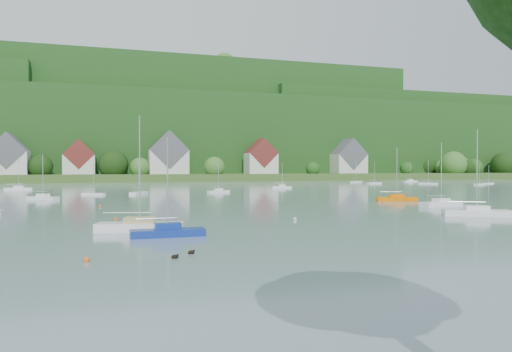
% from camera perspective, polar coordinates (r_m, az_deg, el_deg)
% --- Properties ---
extents(far_shore_strip, '(600.00, 60.00, 3.00)m').
position_cam_1_polar(far_shore_strip, '(212.21, -12.25, -0.12)').
color(far_shore_strip, '#335620').
rests_on(far_shore_strip, ground).
extents(forested_ridge, '(620.00, 181.22, 69.89)m').
position_cam_1_polar(forested_ridge, '(281.13, -13.31, 4.50)').
color(forested_ridge, '#123A12').
rests_on(forested_ridge, ground).
extents(village_building_0, '(14.00, 10.40, 16.00)m').
position_cam_1_polar(village_building_0, '(202.13, -27.70, 2.00)').
color(village_building_0, silver).
rests_on(village_building_0, far_shore_strip).
extents(village_building_1, '(12.00, 9.36, 14.00)m').
position_cam_1_polar(village_building_1, '(200.93, -20.56, 1.84)').
color(village_building_1, silver).
rests_on(village_building_1, far_shore_strip).
extents(village_building_2, '(16.00, 11.44, 18.00)m').
position_cam_1_polar(village_building_2, '(200.75, -10.56, 2.32)').
color(village_building_2, silver).
rests_on(village_building_2, far_shore_strip).
extents(village_building_3, '(13.00, 10.40, 15.50)m').
position_cam_1_polar(village_building_3, '(207.03, 0.58, 2.07)').
color(village_building_3, silver).
rests_on(village_building_3, far_shore_strip).
extents(village_building_4, '(15.00, 10.40, 16.50)m').
position_cam_1_polar(village_building_4, '(228.18, 11.13, 1.99)').
color(village_building_4, silver).
rests_on(village_building_4, far_shore_strip).
extents(near_sailboat_1, '(5.98, 1.74, 8.05)m').
position_cam_1_polar(near_sailboat_1, '(39.15, -10.62, -6.57)').
color(near_sailboat_1, navy).
rests_on(near_sailboat_1, ground).
extents(near_sailboat_2, '(7.80, 3.85, 10.14)m').
position_cam_1_polar(near_sailboat_2, '(42.79, -13.85, -5.84)').
color(near_sailboat_2, white).
rests_on(near_sailboat_2, ground).
extents(near_sailboat_3, '(7.07, 3.04, 9.24)m').
position_cam_1_polar(near_sailboat_3, '(73.24, 21.47, -3.07)').
color(near_sailboat_3, white).
rests_on(near_sailboat_3, ground).
extents(near_sailboat_4, '(7.52, 5.16, 9.96)m').
position_cam_1_polar(near_sailboat_4, '(60.19, 25.12, -3.94)').
color(near_sailboat_4, white).
rests_on(near_sailboat_4, ground).
extents(near_sailboat_5, '(6.91, 3.78, 8.99)m').
position_cam_1_polar(near_sailboat_5, '(82.55, 16.64, -2.59)').
color(near_sailboat_5, orange).
rests_on(near_sailboat_5, ground).
extents(mooring_buoy_0, '(0.40, 0.40, 0.40)m').
position_cam_1_polar(mooring_buoy_0, '(30.15, -19.78, -9.72)').
color(mooring_buoy_0, orange).
rests_on(mooring_buoy_0, ground).
extents(mooring_buoy_1, '(0.41, 0.41, 0.41)m').
position_cam_1_polar(mooring_buoy_1, '(50.54, 4.72, -5.34)').
color(mooring_buoy_1, silver).
rests_on(mooring_buoy_1, ground).
extents(mooring_buoy_2, '(0.43, 0.43, 0.43)m').
position_cam_1_polar(mooring_buoy_2, '(77.96, 15.06, -3.14)').
color(mooring_buoy_2, orange).
rests_on(mooring_buoy_2, ground).
extents(mooring_buoy_3, '(0.39, 0.39, 0.39)m').
position_cam_1_polar(mooring_buoy_3, '(70.84, -18.33, -3.57)').
color(mooring_buoy_3, orange).
rests_on(mooring_buoy_3, ground).
extents(mooring_buoy_5, '(0.41, 0.41, 0.41)m').
position_cam_1_polar(mooring_buoy_5, '(52.50, -16.60, -5.14)').
color(mooring_buoy_5, orange).
rests_on(mooring_buoy_5, ground).
extents(duck_pair, '(1.66, 1.48, 0.32)m').
position_cam_1_polar(duck_pair, '(30.48, -8.76, -9.35)').
color(duck_pair, black).
rests_on(duck_pair, ground).
extents(far_sailboat_cluster, '(199.89, 78.43, 8.71)m').
position_cam_1_polar(far_sailboat_cluster, '(131.73, -6.57, -1.27)').
color(far_sailboat_cluster, white).
rests_on(far_sailboat_cluster, ground).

